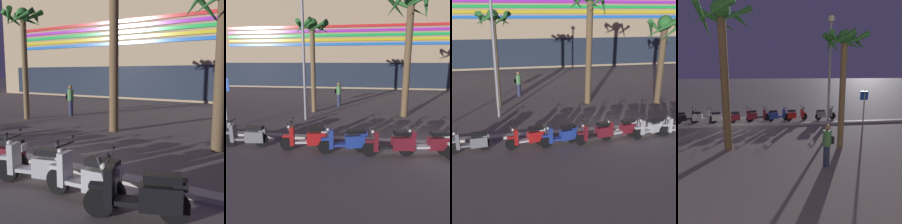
% 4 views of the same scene
% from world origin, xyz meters
% --- Properties ---
extents(ground_plane, '(200.00, 200.00, 0.00)m').
position_xyz_m(ground_plane, '(0.00, 0.00, 0.00)').
color(ground_plane, slate).
extents(curb_strip, '(60.00, 0.36, 0.12)m').
position_xyz_m(curb_strip, '(0.00, -0.00, 0.06)').
color(curb_strip, '#BCB7AD').
rests_on(curb_strip, ground).
extents(mall_facade_backdrop, '(47.38, 13.62, 13.35)m').
position_xyz_m(mall_facade_backdrop, '(0.74, 24.27, 6.67)').
color(mall_facade_backdrop, tan).
rests_on(mall_facade_backdrop, ground).
extents(scooter_grey_second_in_line, '(1.73, 0.58, 1.04)m').
position_xyz_m(scooter_grey_second_in_line, '(-6.71, -1.18, 0.44)').
color(scooter_grey_second_in_line, black).
rests_on(scooter_grey_second_in_line, ground).
extents(scooter_red_mid_centre, '(1.77, 0.68, 1.17)m').
position_xyz_m(scooter_red_mid_centre, '(-4.38, -1.15, 0.46)').
color(scooter_red_mid_centre, black).
rests_on(scooter_red_mid_centre, ground).
extents(scooter_blue_far_back, '(1.73, 0.74, 1.04)m').
position_xyz_m(scooter_blue_far_back, '(-2.98, -1.22, 0.45)').
color(scooter_blue_far_back, black).
rests_on(scooter_blue_far_back, ground).
extents(scooter_maroon_mid_front, '(1.81, 0.72, 1.17)m').
position_xyz_m(scooter_maroon_mid_front, '(-1.41, -1.24, 0.46)').
color(scooter_maroon_mid_front, black).
rests_on(scooter_maroon_mid_front, ground).
extents(scooter_maroon_gap_after_mid, '(1.83, 0.71, 1.17)m').
position_xyz_m(scooter_maroon_gap_after_mid, '(-0.19, -1.02, 0.45)').
color(scooter_maroon_gap_after_mid, black).
rests_on(scooter_maroon_gap_after_mid, ground).
extents(palm_tree_mid_walkway, '(2.16, 2.19, 5.62)m').
position_xyz_m(palm_tree_mid_walkway, '(-5.74, 4.94, 4.35)').
color(palm_tree_mid_walkway, olive).
rests_on(palm_tree_mid_walkway, ground).
extents(palm_tree_near_sign, '(2.59, 2.70, 6.82)m').
position_xyz_m(palm_tree_near_sign, '(-0.27, 4.56, 4.99)').
color(palm_tree_near_sign, brown).
rests_on(palm_tree_near_sign, ground).
extents(pedestrian_strolling_near_curb, '(0.45, 0.34, 1.72)m').
position_xyz_m(pedestrian_strolling_near_curb, '(-4.44, 6.95, 0.92)').
color(pedestrian_strolling_near_curb, '#2D3351').
rests_on(pedestrian_strolling_near_curb, ground).
extents(street_lamp, '(0.36, 0.36, 6.74)m').
position_xyz_m(street_lamp, '(-5.72, 2.97, 4.10)').
color(street_lamp, '#939399').
rests_on(street_lamp, ground).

